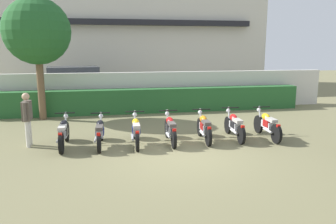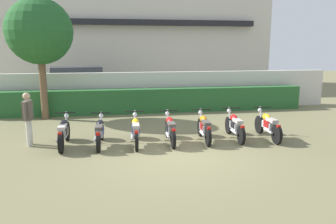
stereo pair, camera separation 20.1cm
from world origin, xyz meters
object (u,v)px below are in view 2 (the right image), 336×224
at_px(parked_car, 80,84).
at_px(motorcycle_in_row_5, 235,125).
at_px(motorcycle_in_row_0, 64,132).
at_px(inspector_person, 28,115).
at_px(motorcycle_in_row_6, 268,125).
at_px(motorcycle_in_row_2, 136,130).
at_px(motorcycle_in_row_3, 170,129).
at_px(motorcycle_in_row_1, 100,132).
at_px(tree_near_inspector, 39,32).
at_px(motorcycle_in_row_4, 204,127).

height_order(parked_car, motorcycle_in_row_5, parked_car).
relative_size(motorcycle_in_row_0, inspector_person, 1.19).
height_order(parked_car, motorcycle_in_row_0, parked_car).
bearing_deg(motorcycle_in_row_6, motorcycle_in_row_2, 91.29).
height_order(motorcycle_in_row_0, motorcycle_in_row_5, motorcycle_in_row_0).
relative_size(motorcycle_in_row_2, motorcycle_in_row_3, 1.05).
distance_m(motorcycle_in_row_2, motorcycle_in_row_6, 4.29).
height_order(motorcycle_in_row_3, motorcycle_in_row_6, motorcycle_in_row_6).
bearing_deg(motorcycle_in_row_1, motorcycle_in_row_2, -89.59).
xyz_separation_m(tree_near_inspector, motorcycle_in_row_2, (3.44, -4.39, -3.09)).
distance_m(motorcycle_in_row_4, motorcycle_in_row_6, 2.12).
bearing_deg(motorcycle_in_row_3, motorcycle_in_row_2, 92.47).
bearing_deg(parked_car, motorcycle_in_row_4, -71.02).
height_order(motorcycle_in_row_4, motorcycle_in_row_5, motorcycle_in_row_4).
bearing_deg(motorcycle_in_row_4, parked_car, 30.60).
xyz_separation_m(parked_car, motorcycle_in_row_0, (0.28, -9.08, -0.49)).
bearing_deg(tree_near_inspector, motorcycle_in_row_6, -29.87).
height_order(motorcycle_in_row_0, motorcycle_in_row_6, motorcycle_in_row_6).
xyz_separation_m(motorcycle_in_row_3, motorcycle_in_row_4, (1.10, 0.01, 0.00)).
distance_m(motorcycle_in_row_4, motorcycle_in_row_5, 1.05).
relative_size(parked_car, motorcycle_in_row_5, 2.46).
distance_m(motorcycle_in_row_0, motorcycle_in_row_6, 6.42).
bearing_deg(motorcycle_in_row_0, motorcycle_in_row_4, -90.49).
bearing_deg(motorcycle_in_row_1, inspector_person, 82.37).
bearing_deg(motorcycle_in_row_6, parked_car, 37.91).
bearing_deg(tree_near_inspector, motorcycle_in_row_2, -51.92).
bearing_deg(motorcycle_in_row_4, motorcycle_in_row_6, -88.01).
relative_size(parked_car, motorcycle_in_row_1, 2.49).
xyz_separation_m(parked_car, motorcycle_in_row_2, (2.41, -9.20, -0.49)).
xyz_separation_m(motorcycle_in_row_0, inspector_person, (-1.05, 0.30, 0.50)).
xyz_separation_m(tree_near_inspector, motorcycle_in_row_1, (2.36, -4.34, -3.10)).
distance_m(tree_near_inspector, motorcycle_in_row_1, 5.84).
bearing_deg(motorcycle_in_row_1, motorcycle_in_row_5, -86.55).
xyz_separation_m(tree_near_inspector, motorcycle_in_row_0, (1.31, -4.26, -3.09)).
bearing_deg(motorcycle_in_row_0, inspector_person, 74.80).
height_order(motorcycle_in_row_3, motorcycle_in_row_4, motorcycle_in_row_4).
bearing_deg(inspector_person, motorcycle_in_row_6, -3.65).
height_order(motorcycle_in_row_0, motorcycle_in_row_2, motorcycle_in_row_0).
bearing_deg(motorcycle_in_row_5, parked_car, 35.00).
xyz_separation_m(motorcycle_in_row_0, motorcycle_in_row_5, (5.35, -0.02, -0.01)).
relative_size(motorcycle_in_row_4, motorcycle_in_row_5, 0.95).
xyz_separation_m(motorcycle_in_row_3, motorcycle_in_row_5, (2.15, 0.09, -0.00)).
relative_size(motorcycle_in_row_3, motorcycle_in_row_5, 0.96).
bearing_deg(motorcycle_in_row_2, motorcycle_in_row_4, -86.84).
bearing_deg(motorcycle_in_row_4, motorcycle_in_row_0, 92.76).
xyz_separation_m(motorcycle_in_row_1, motorcycle_in_row_6, (5.36, -0.09, 0.02)).
distance_m(tree_near_inspector, motorcycle_in_row_5, 8.50).
relative_size(motorcycle_in_row_2, inspector_person, 1.19).
distance_m(motorcycle_in_row_3, motorcycle_in_row_5, 2.15).
distance_m(motorcycle_in_row_2, motorcycle_in_row_5, 3.22).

